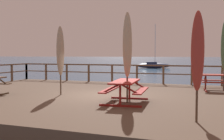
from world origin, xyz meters
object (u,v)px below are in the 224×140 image
at_px(patio_umbrella_short_front, 127,45).
at_px(sailboat_distant, 153,65).
at_px(patio_umbrella_short_back, 60,51).
at_px(picnic_table_front_left, 125,87).
at_px(picnic_table_mid_centre, 224,79).
at_px(patio_umbrella_short_mid, 198,52).

height_order(patio_umbrella_short_front, sailboat_distant, sailboat_distant).
height_order(patio_umbrella_short_back, sailboat_distant, sailboat_distant).
bearing_deg(sailboat_distant, picnic_table_front_left, -80.24).
relative_size(picnic_table_mid_centre, patio_umbrella_short_front, 0.65).
height_order(picnic_table_mid_centre, patio_umbrella_short_front, patio_umbrella_short_front).
relative_size(picnic_table_mid_centre, sailboat_distant, 0.26).
xyz_separation_m(picnic_table_mid_centre, patio_umbrella_short_mid, (-0.89, -6.52, 1.19)).
xyz_separation_m(picnic_table_front_left, patio_umbrella_short_mid, (2.49, -2.09, 1.19)).
relative_size(picnic_table_front_left, patio_umbrella_short_front, 0.66).
height_order(patio_umbrella_short_back, patio_umbrella_short_front, patio_umbrella_short_front).
bearing_deg(patio_umbrella_short_front, patio_umbrella_short_back, 163.84).
bearing_deg(sailboat_distant, patio_umbrella_short_back, -84.59).
height_order(picnic_table_front_left, patio_umbrella_short_back, patio_umbrella_short_back).
height_order(picnic_table_front_left, patio_umbrella_short_mid, patio_umbrella_short_mid).
relative_size(patio_umbrella_short_back, patio_umbrella_short_front, 0.91).
relative_size(picnic_table_mid_centre, patio_umbrella_short_back, 0.71).
bearing_deg(sailboat_distant, patio_umbrella_short_mid, -77.38).
xyz_separation_m(picnic_table_front_left, sailboat_distant, (-6.69, 38.91, -0.73)).
bearing_deg(patio_umbrella_short_front, picnic_table_mid_centre, 53.35).
bearing_deg(patio_umbrella_short_mid, sailboat_distant, 102.62).
bearing_deg(patio_umbrella_short_back, patio_umbrella_short_front, -16.16).
distance_m(picnic_table_mid_centre, patio_umbrella_short_front, 5.70).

